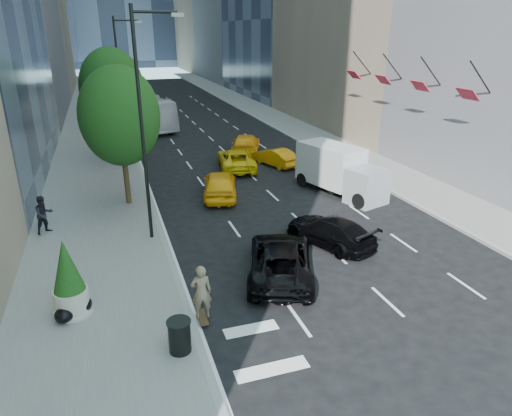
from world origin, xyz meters
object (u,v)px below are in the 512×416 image
object	(u,v)px
black_sedan_lincoln	(281,259)
city_bus	(137,110)
planter_shrub	(68,279)
box_truck	(339,170)
skateboarder	(201,296)
trash_can	(180,337)
black_sedan_mercedes	(330,231)

from	to	relation	value
black_sedan_lincoln	city_bus	bearing A→B (deg)	-64.23
planter_shrub	box_truck	bearing A→B (deg)	30.33
skateboarder	city_bus	size ratio (longest dim) A/B	0.16
black_sedan_lincoln	planter_shrub	distance (m)	7.78
black_sedan_lincoln	box_truck	xyz separation A→B (m)	(6.92, 8.18, 0.69)
box_truck	trash_can	world-z (taller)	box_truck
city_bus	planter_shrub	size ratio (longest dim) A/B	4.42
black_sedan_mercedes	planter_shrub	size ratio (longest dim) A/B	1.66
city_bus	box_truck	bearing A→B (deg)	-87.97
city_bus	planter_shrub	distance (m)	33.21
black_sedan_mercedes	planter_shrub	xyz separation A→B (m)	(-10.93, -2.39, 0.79)
skateboarder	black_sedan_lincoln	world-z (taller)	skateboarder
city_bus	trash_can	world-z (taller)	city_bus
planter_shrub	black_sedan_lincoln	bearing A→B (deg)	2.91
planter_shrub	black_sedan_mercedes	bearing A→B (deg)	12.34
black_sedan_lincoln	box_truck	bearing A→B (deg)	-109.40
box_truck	planter_shrub	distance (m)	16.98
planter_shrub	skateboarder	bearing A→B (deg)	-21.24
trash_can	black_sedan_mercedes	bearing A→B (deg)	35.30
trash_can	box_truck	bearing A→B (deg)	45.45
skateboarder	planter_shrub	world-z (taller)	planter_shrub
skateboarder	trash_can	size ratio (longest dim) A/B	1.92
box_truck	city_bus	bearing A→B (deg)	94.60
skateboarder	black_sedan_mercedes	bearing A→B (deg)	-146.86
black_sedan_lincoln	trash_can	distance (m)	5.79
black_sedan_lincoln	box_truck	world-z (taller)	box_truck
skateboarder	city_bus	bearing A→B (deg)	-88.66
black_sedan_mercedes	trash_can	size ratio (longest dim) A/B	4.50
black_sedan_mercedes	trash_can	distance (m)	9.56
skateboarder	box_truck	distance (m)	14.65
city_bus	box_truck	xyz separation A→B (m)	(9.72, -24.26, -0.27)
black_sedan_lincoln	skateboarder	bearing A→B (deg)	49.89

